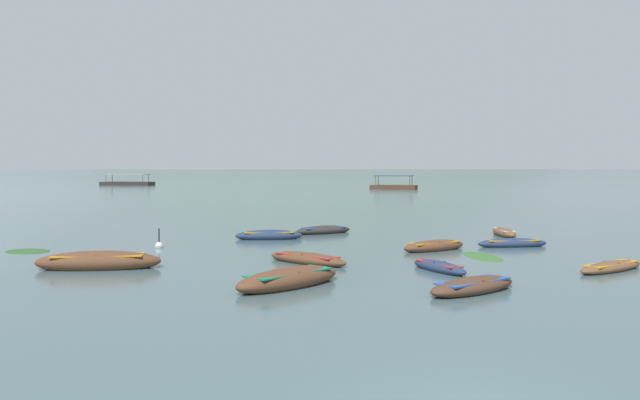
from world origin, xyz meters
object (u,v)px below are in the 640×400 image
(rowboat_5, at_px, (323,230))
(rowboat_8, at_px, (512,243))
(rowboat_0, at_px, (269,235))
(ferry_1, at_px, (394,187))
(rowboat_4, at_px, (307,259))
(rowboat_6, at_px, (434,246))
(mooring_buoy, at_px, (159,246))
(rowboat_3, at_px, (98,262))
(rowboat_2, at_px, (289,279))
(rowboat_9, at_px, (611,267))
(rowboat_10, at_px, (473,286))
(rowboat_1, at_px, (439,267))
(ferry_2, at_px, (127,183))
(rowboat_7, at_px, (504,232))

(rowboat_5, xyz_separation_m, rowboat_8, (8.67, -6.55, -0.01))
(rowboat_0, xyz_separation_m, rowboat_5, (3.01, 2.80, -0.02))
(rowboat_0, xyz_separation_m, rowboat_8, (11.68, -3.75, -0.03))
(rowboat_8, relative_size, ferry_1, 0.43)
(rowboat_4, relative_size, rowboat_8, 1.00)
(rowboat_6, relative_size, mooring_buoy, 3.50)
(rowboat_3, bearing_deg, rowboat_6, 18.64)
(rowboat_2, distance_m, rowboat_6, 10.78)
(rowboat_9, height_order, rowboat_10, rowboat_10)
(rowboat_1, height_order, ferry_2, ferry_2)
(rowboat_0, height_order, rowboat_1, rowboat_0)
(rowboat_7, height_order, ferry_2, ferry_2)
(rowboat_2, distance_m, rowboat_4, 4.95)
(rowboat_1, relative_size, ferry_2, 0.28)
(rowboat_8, xyz_separation_m, mooring_buoy, (-16.73, 0.41, -0.06))
(rowboat_4, relative_size, rowboat_5, 0.98)
(rowboat_6, relative_size, rowboat_7, 1.06)
(rowboat_0, bearing_deg, ferry_2, 107.94)
(rowboat_1, relative_size, ferry_1, 0.38)
(rowboat_4, distance_m, rowboat_8, 10.97)
(rowboat_1, xyz_separation_m, rowboat_3, (-12.59, 1.14, 0.11))
(rowboat_7, distance_m, ferry_1, 72.54)
(rowboat_3, bearing_deg, rowboat_0, 57.47)
(rowboat_6, xyz_separation_m, rowboat_9, (5.20, -5.97, -0.05))
(rowboat_0, relative_size, rowboat_1, 1.16)
(rowboat_2, relative_size, rowboat_5, 1.10)
(rowboat_2, xyz_separation_m, rowboat_7, (11.89, 14.53, -0.06))
(rowboat_9, bearing_deg, mooring_buoy, 157.34)
(rowboat_5, height_order, rowboat_7, rowboat_5)
(rowboat_0, distance_m, rowboat_2, 13.41)
(rowboat_3, relative_size, rowboat_9, 1.27)
(rowboat_5, relative_size, rowboat_6, 1.01)
(rowboat_9, bearing_deg, rowboat_7, 89.63)
(rowboat_3, height_order, mooring_buoy, mooring_buoy)
(rowboat_5, bearing_deg, rowboat_1, -75.27)
(rowboat_2, height_order, rowboat_9, rowboat_2)
(rowboat_7, xyz_separation_m, ferry_2, (-45.23, 98.53, 0.28))
(rowboat_3, bearing_deg, rowboat_9, -4.05)
(mooring_buoy, bearing_deg, rowboat_2, -58.68)
(rowboat_1, bearing_deg, mooring_buoy, 147.84)
(rowboat_2, bearing_deg, rowboat_7, 50.71)
(rowboat_1, height_order, rowboat_8, rowboat_8)
(rowboat_0, xyz_separation_m, rowboat_10, (6.66, -14.52, -0.02))
(rowboat_7, xyz_separation_m, rowboat_9, (-0.08, -11.98, -0.03))
(rowboat_9, height_order, ferry_1, ferry_1)
(rowboat_0, height_order, ferry_1, ferry_1)
(rowboat_1, relative_size, rowboat_4, 0.88)
(rowboat_1, xyz_separation_m, ferry_2, (-38.82, 110.31, 0.30))
(rowboat_3, bearing_deg, rowboat_8, 17.90)
(rowboat_9, xyz_separation_m, ferry_1, (5.71, 84.29, 0.31))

